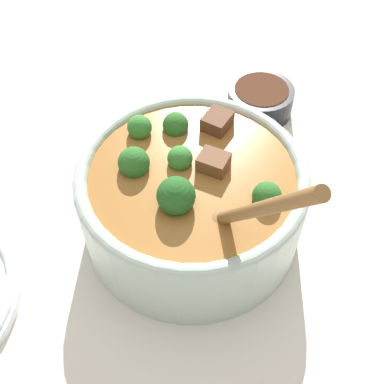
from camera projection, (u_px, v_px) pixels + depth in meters
The scene contains 3 objects.
ground_plane at pixel (192, 228), 0.58m from camera, with size 4.00×4.00×0.00m, color silver.
stew_bowl at pixel (192, 196), 0.53m from camera, with size 0.25×0.30×0.26m.
condiment_bowl at pixel (260, 99), 0.70m from camera, with size 0.09×0.09×0.04m.
Camera 1 is at (0.22, 0.25, 0.48)m, focal length 45.00 mm.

